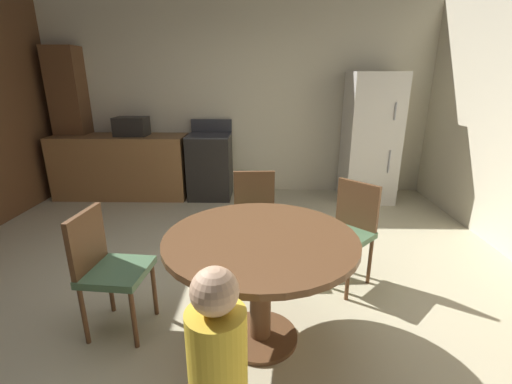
{
  "coord_description": "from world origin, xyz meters",
  "views": [
    {
      "loc": [
        0.36,
        -2.23,
        1.69
      ],
      "look_at": [
        0.31,
        0.6,
        0.76
      ],
      "focal_mm": 24.5,
      "sensor_mm": 36.0,
      "label": 1
    }
  ],
  "objects": [
    {
      "name": "microwave",
      "position": [
        -1.49,
        2.69,
        1.03
      ],
      "size": [
        0.44,
        0.32,
        0.26
      ],
      "primitive_type": "cube",
      "color": "black",
      "rests_on": "kitchen_counter"
    },
    {
      "name": "ground_plane",
      "position": [
        0.0,
        0.0,
        0.0
      ],
      "size": [
        14.0,
        14.0,
        0.0
      ],
      "primitive_type": "plane",
      "color": "beige"
    },
    {
      "name": "kitchen_counter",
      "position": [
        -1.69,
        2.69,
        0.45
      ],
      "size": [
        1.89,
        0.6,
        0.9
      ],
      "primitive_type": "cube",
      "color": "olive",
      "rests_on": "ground"
    },
    {
      "name": "chair_north",
      "position": [
        0.29,
        0.75,
        0.5
      ],
      "size": [
        0.42,
        0.42,
        0.87
      ],
      "rotation": [
        0.0,
        0.0,
        4.77
      ],
      "color": "brown",
      "rests_on": "ground"
    },
    {
      "name": "chair_west",
      "position": [
        -0.68,
        -0.19,
        0.5
      ],
      "size": [
        0.43,
        0.43,
        0.87
      ],
      "rotation": [
        0.0,
        0.0,
        6.19
      ],
      "color": "brown",
      "rests_on": "ground"
    },
    {
      "name": "refrigerator",
      "position": [
        1.86,
        2.64,
        0.88
      ],
      "size": [
        0.68,
        0.68,
        1.76
      ],
      "color": "silver",
      "rests_on": "ground"
    },
    {
      "name": "oven_range",
      "position": [
        -0.4,
        2.7,
        0.47
      ],
      "size": [
        0.6,
        0.6,
        1.1
      ],
      "color": "black",
      "rests_on": "ground"
    },
    {
      "name": "wall_back",
      "position": [
        0.0,
        3.09,
        1.35
      ],
      "size": [
        5.87,
        0.12,
        2.7
      ],
      "primitive_type": "cube",
      "color": "beige",
      "rests_on": "ground"
    },
    {
      "name": "pantry_column",
      "position": [
        -2.42,
        2.87,
        1.05
      ],
      "size": [
        0.44,
        0.36,
        2.1
      ],
      "primitive_type": "cube",
      "color": "brown",
      "rests_on": "ground"
    },
    {
      "name": "chair_northeast",
      "position": [
        1.08,
        0.45,
        0.5
      ],
      "size": [
        0.57,
        0.57,
        0.87
      ],
      "rotation": [
        0.0,
        0.0,
        3.93
      ],
      "color": "brown",
      "rests_on": "ground"
    },
    {
      "name": "dining_table",
      "position": [
        0.35,
        -0.28,
        0.6
      ],
      "size": [
        1.2,
        1.2,
        0.76
      ],
      "color": "brown",
      "rests_on": "ground"
    }
  ]
}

